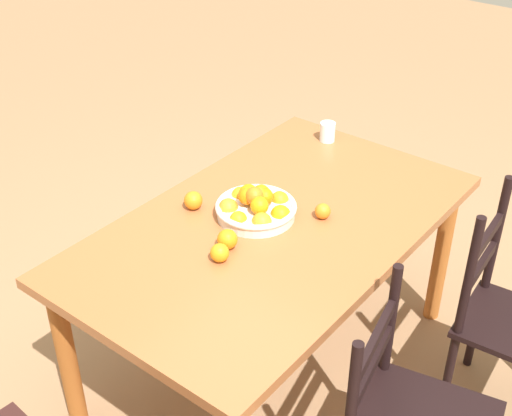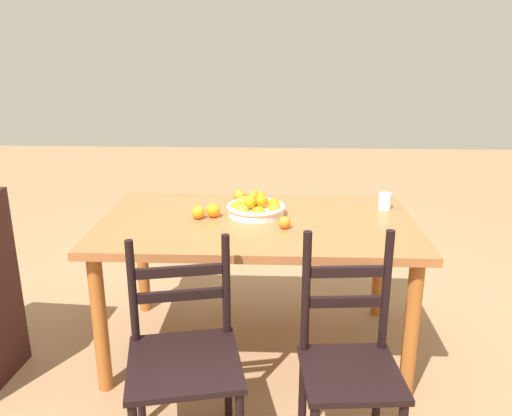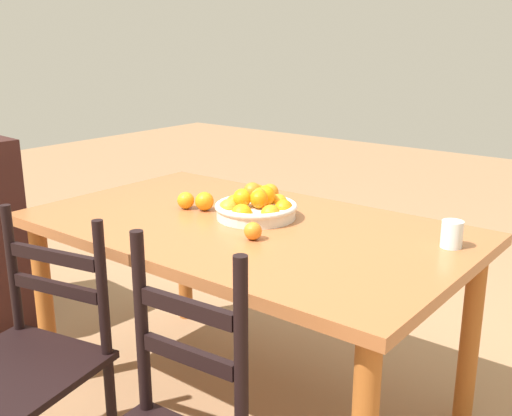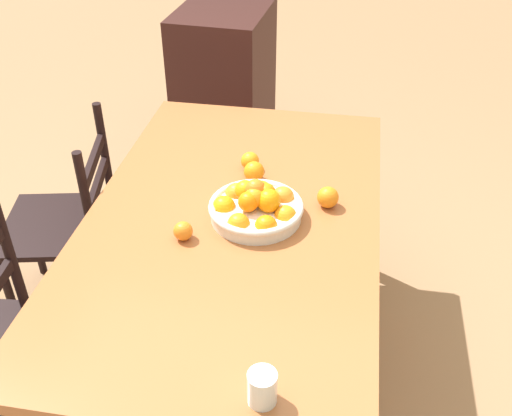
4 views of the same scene
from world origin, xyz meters
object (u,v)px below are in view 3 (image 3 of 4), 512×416
chair_by_cabinet (27,364)px  fruit_bowl (256,207)px  orange_loose_3 (253,231)px  orange_loose_0 (204,201)px  orange_loose_2 (186,200)px  orange_loose_1 (270,192)px  drinking_glass (452,234)px  dining_table (245,246)px

chair_by_cabinet → fruit_bowl: (-0.26, -0.87, 0.39)m
chair_by_cabinet → orange_loose_3: chair_by_cabinet is taller
orange_loose_0 → orange_loose_3: orange_loose_0 is taller
orange_loose_0 → orange_loose_2: 0.08m
fruit_bowl → orange_loose_2: (0.31, 0.08, -0.01)m
orange_loose_0 → orange_loose_1: size_ratio=1.01×
orange_loose_1 → orange_loose_3: size_ratio=1.19×
orange_loose_2 → drinking_glass: drinking_glass is taller
fruit_bowl → orange_loose_2: bearing=14.0°
chair_by_cabinet → orange_loose_2: (0.04, -0.79, 0.38)m
fruit_bowl → orange_loose_2: 0.32m
orange_loose_2 → drinking_glass: bearing=-168.2°
chair_by_cabinet → orange_loose_0: bearing=75.6°
orange_loose_2 → orange_loose_3: (-0.46, 0.14, -0.00)m
chair_by_cabinet → orange_loose_2: size_ratio=13.02×
fruit_bowl → orange_loose_3: fruit_bowl is taller
fruit_bowl → dining_table: bearing=97.3°
fruit_bowl → orange_loose_3: size_ratio=5.10×
orange_loose_0 → orange_loose_3: bearing=156.7°
orange_loose_1 → drinking_glass: drinking_glass is taller
orange_loose_2 → fruit_bowl: bearing=-166.0°
chair_by_cabinet → orange_loose_2: bearing=81.2°
orange_loose_3 → orange_loose_2: bearing=-16.4°
chair_by_cabinet → fruit_bowl: bearing=61.1°
dining_table → orange_loose_1: size_ratio=22.17×
orange_loose_1 → orange_loose_2: (0.20, 0.31, -0.00)m
chair_by_cabinet → orange_loose_3: 0.86m
orange_loose_3 → drinking_glass: (-0.57, -0.35, 0.01)m
orange_loose_0 → orange_loose_2: (0.08, 0.03, -0.00)m
orange_loose_2 → drinking_glass: 1.06m
dining_table → fruit_bowl: 0.16m
dining_table → fruit_bowl: size_ratio=5.19×
orange_loose_1 → dining_table: bearing=110.6°
dining_table → chair_by_cabinet: 0.87m
orange_loose_2 → orange_loose_0: bearing=-159.3°
orange_loose_0 → orange_loose_3: (-0.38, 0.17, -0.01)m
dining_table → drinking_glass: 0.76m
chair_by_cabinet → orange_loose_1: size_ratio=12.02×
dining_table → orange_loose_3: size_ratio=26.46×
fruit_bowl → chair_by_cabinet: bearing=73.2°
dining_table → drinking_glass: bearing=-162.8°
chair_by_cabinet → fruit_bowl: fruit_bowl is taller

